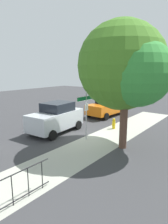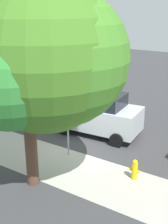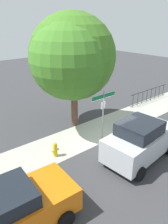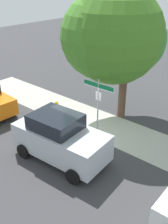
% 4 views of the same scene
% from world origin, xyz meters
% --- Properties ---
extents(ground_plane, '(60.00, 60.00, 0.00)m').
position_xyz_m(ground_plane, '(0.00, 0.00, 0.00)').
color(ground_plane, '#38383A').
extents(sidewalk_strip, '(24.00, 2.60, 0.00)m').
position_xyz_m(sidewalk_strip, '(2.00, 1.30, 0.00)').
color(sidewalk_strip, '#A8A89A').
rests_on(sidewalk_strip, ground_plane).
extents(street_sign, '(1.75, 0.07, 2.91)m').
position_xyz_m(street_sign, '(0.31, 0.40, 2.09)').
color(street_sign, '#9EA0A5').
rests_on(street_sign, ground_plane).
extents(shade_tree, '(5.02, 5.31, 6.91)m').
position_xyz_m(shade_tree, '(-0.40, 2.48, 4.42)').
color(shade_tree, brown).
rests_on(shade_tree, ground_plane).
extents(car_orange, '(4.46, 2.27, 1.70)m').
position_xyz_m(car_orange, '(-6.20, -2.03, 0.87)').
color(car_orange, orange).
rests_on(car_orange, ground_plane).
extents(car_silver, '(4.22, 2.32, 2.07)m').
position_xyz_m(car_silver, '(0.34, -2.19, 1.03)').
color(car_silver, '#B7BDC4').
rests_on(car_silver, ground_plane).
extents(fire_hydrant, '(0.42, 0.22, 0.78)m').
position_xyz_m(fire_hydrant, '(-2.80, 0.60, 0.38)').
color(fire_hydrant, yellow).
rests_on(fire_hydrant, ground_plane).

